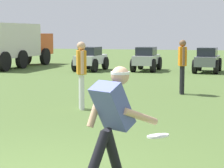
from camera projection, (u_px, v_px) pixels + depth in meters
The scene contains 8 objects.
frisbee_thrower at pixel (112, 121), 4.87m from camera, with size 0.78×0.95×1.39m.
frisbee_in_flight at pixel (158, 136), 5.20m from camera, with size 0.35×0.35×0.06m.
teammate_near_sideline at pixel (182, 62), 12.46m from camera, with size 0.28×0.50×1.56m.
teammate_midfield at pixel (81, 69), 9.99m from camera, with size 0.32×0.48×1.56m.
parked_car_slot_a at pixel (91, 58), 20.21m from camera, with size 1.21×2.25×1.10m.
parked_car_slot_b at pixel (147, 59), 20.11m from camera, with size 1.16×2.23×1.10m.
parked_car_slot_c at pixel (207, 60), 19.36m from camera, with size 1.24×2.26×1.10m.
box_truck at pixel (17, 43), 21.97m from camera, with size 1.64×5.95×2.20m.
Camera 1 is at (2.02, -4.41, 1.77)m, focal length 70.00 mm.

